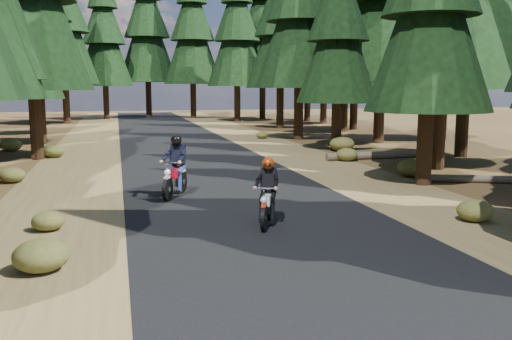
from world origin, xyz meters
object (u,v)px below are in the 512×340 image
(rider_lead, at_px, (267,203))
(rider_follow, at_px, (175,177))
(log_near, at_px, (382,155))
(log_far, at_px, (489,179))

(rider_lead, height_order, rider_follow, rider_follow)
(rider_lead, relative_size, rider_follow, 0.88)
(rider_lead, bearing_deg, log_near, -105.19)
(log_near, relative_size, rider_lead, 2.95)
(rider_follow, bearing_deg, log_far, -156.00)
(log_far, bearing_deg, log_near, 117.64)
(log_near, height_order, rider_follow, rider_follow)
(rider_follow, bearing_deg, log_near, -121.35)
(log_near, bearing_deg, rider_follow, -150.81)
(log_near, height_order, rider_lead, rider_lead)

